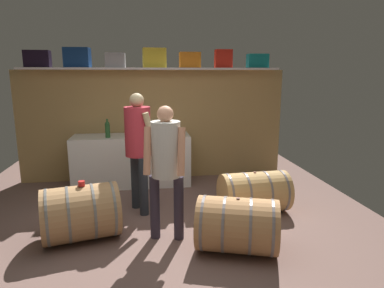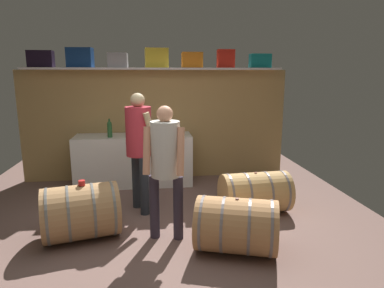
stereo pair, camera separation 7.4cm
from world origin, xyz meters
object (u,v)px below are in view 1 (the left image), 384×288
at_px(toolcase_black, 38,59).
at_px(wine_glass, 166,130).
at_px(toolcase_teal, 257,61).
at_px(wine_bottle_green, 108,129).
at_px(wine_barrel_near, 81,213).
at_px(wine_bottle_dark, 133,129).
at_px(tasting_cup, 82,183).
at_px(toolcase_navy, 77,58).
at_px(toolcase_orange, 190,60).
at_px(wine_barrel_flank, 237,225).
at_px(toolcase_grey, 115,60).
at_px(work_cabinet, 132,160).
at_px(toolcase_yellow, 154,58).
at_px(toolcase_red, 223,59).
at_px(wine_barrel_far, 254,192).
at_px(visitor_tasting, 166,159).
at_px(winemaker_pouring, 138,140).

relative_size(toolcase_black, wine_glass, 2.87).
distance_m(toolcase_teal, wine_bottle_green, 2.82).
height_order(wine_glass, wine_barrel_near, wine_glass).
bearing_deg(wine_bottle_dark, tasting_cup, -106.20).
distance_m(toolcase_navy, wine_bottle_dark, 1.46).
bearing_deg(toolcase_orange, wine_barrel_flank, -85.83).
bearing_deg(toolcase_orange, toolcase_grey, -179.10).
xyz_separation_m(toolcase_navy, work_cabinet, (0.82, -0.22, -1.69)).
bearing_deg(toolcase_navy, wine_barrel_near, -77.60).
height_order(toolcase_yellow, wine_glass, toolcase_yellow).
distance_m(toolcase_orange, wine_barrel_near, 3.16).
bearing_deg(toolcase_grey, wine_bottle_green, -112.85).
height_order(toolcase_black, wine_barrel_near, toolcase_black).
height_order(toolcase_orange, wine_barrel_near, toolcase_orange).
relative_size(toolcase_red, tasting_cup, 4.19).
bearing_deg(wine_bottle_green, wine_barrel_far, -32.66).
xyz_separation_m(work_cabinet, visitor_tasting, (0.45, -2.03, 0.51)).
bearing_deg(wine_barrel_near, toolcase_grey, 68.12).
distance_m(toolcase_red, wine_barrel_flank, 3.23).
distance_m(toolcase_navy, toolcase_orange, 1.84).
xyz_separation_m(toolcase_teal, wine_glass, (-1.63, -0.25, -1.14)).
bearing_deg(toolcase_red, work_cabinet, -170.90).
xyz_separation_m(toolcase_black, toolcase_navy, (0.62, 0.00, 0.02)).
bearing_deg(toolcase_teal, wine_barrel_flank, -107.39).
bearing_deg(winemaker_pouring, toolcase_teal, 100.91).
relative_size(toolcase_grey, winemaker_pouring, 0.19).
relative_size(toolcase_orange, visitor_tasting, 0.23).
bearing_deg(winemaker_pouring, tasting_cup, -63.60).
bearing_deg(wine_glass, tasting_cup, -119.55).
height_order(toolcase_grey, wine_barrel_far, toolcase_grey).
bearing_deg(toolcase_red, wine_bottle_green, -168.65).
height_order(work_cabinet, wine_bottle_dark, wine_bottle_dark).
height_order(toolcase_navy, toolcase_teal, toolcase_navy).
relative_size(work_cabinet, wine_bottle_green, 6.40).
height_order(wine_bottle_dark, winemaker_pouring, winemaker_pouring).
xyz_separation_m(toolcase_red, wine_glass, (-1.02, -0.25, -1.17)).
bearing_deg(toolcase_orange, work_cabinet, -167.17).
bearing_deg(wine_barrel_far, toolcase_grey, 134.52).
bearing_deg(visitor_tasting, wine_glass, -79.61).
bearing_deg(work_cabinet, wine_barrel_far, -40.61).
bearing_deg(wine_barrel_far, wine_bottle_green, 142.96).
distance_m(toolcase_yellow, toolcase_red, 1.18).
bearing_deg(wine_barrel_flank, wine_glass, 121.62).
bearing_deg(wine_bottle_dark, visitor_tasting, -77.61).
bearing_deg(wine_bottle_green, toolcase_teal, 7.60).
height_order(wine_barrel_far, winemaker_pouring, winemaker_pouring).
relative_size(toolcase_orange, wine_glass, 2.56).
bearing_deg(winemaker_pouring, toolcase_red, 110.61).
height_order(wine_bottle_dark, visitor_tasting, visitor_tasting).
height_order(toolcase_red, wine_bottle_green, toolcase_red).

